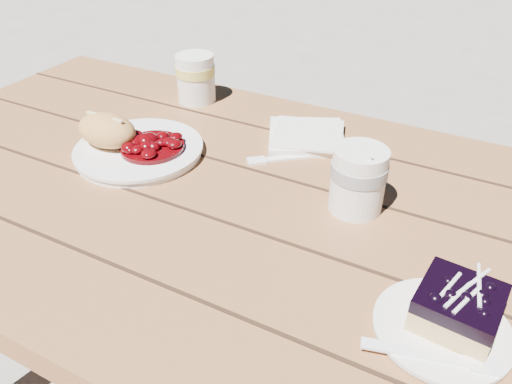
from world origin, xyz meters
The scene contains 11 objects.
picnic_table centered at (0.00, 0.00, 0.59)m, with size 2.00×1.55×0.75m.
main_plate centered at (-0.48, 0.03, 0.76)m, with size 0.24×0.24×0.02m, color white.
goulash_stew centered at (-0.45, 0.03, 0.79)m, with size 0.12×0.12×0.04m, color #500206, non-canonical shape.
bread_roll centered at (-0.54, 0.01, 0.80)m, with size 0.12×0.08×0.06m, color tan.
dessert_plate centered at (0.12, -0.15, 0.76)m, with size 0.16×0.16×0.01m, color white.
blueberry_cake centered at (0.13, -0.13, 0.79)m, with size 0.10×0.10×0.05m.
fork_dessert centered at (0.10, -0.20, 0.76)m, with size 0.03×0.16×0.01m, color white, non-canonical shape.
coffee_cup centered at (-0.06, 0.06, 0.80)m, with size 0.09×0.09×0.11m, color white.
napkin_stack centered at (-0.22, 0.24, 0.76)m, with size 0.15×0.15×0.01m, color white.
fork_table centered at (-0.21, 0.16, 0.75)m, with size 0.03×0.16×0.01m, color white, non-canonical shape.
second_cup centered at (-0.53, 0.30, 0.80)m, with size 0.09×0.09×0.11m, color white.
Camera 1 is at (0.11, -0.61, 1.24)m, focal length 35.00 mm.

